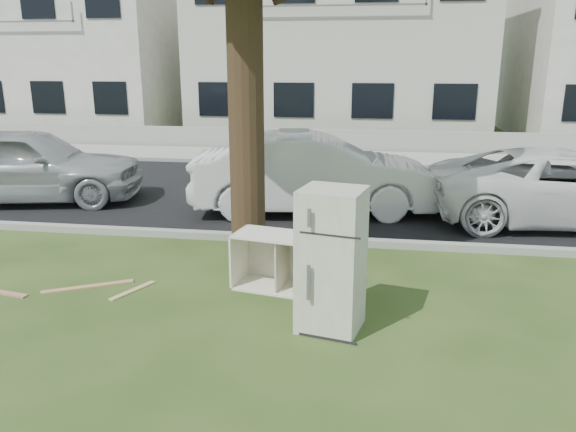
% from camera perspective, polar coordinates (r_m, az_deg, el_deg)
% --- Properties ---
extents(ground, '(120.00, 120.00, 0.00)m').
position_cam_1_polar(ground, '(7.26, -4.01, -8.65)').
color(ground, '#293F16').
extents(road, '(120.00, 7.00, 0.01)m').
position_cam_1_polar(road, '(12.88, 1.85, 2.27)').
color(road, black).
rests_on(road, ground).
extents(kerb_near, '(120.00, 0.18, 0.12)m').
position_cam_1_polar(kerb_near, '(9.50, -0.77, -2.65)').
color(kerb_near, gray).
rests_on(kerb_near, ground).
extents(kerb_far, '(120.00, 0.18, 0.12)m').
position_cam_1_polar(kerb_far, '(16.34, 3.37, 5.09)').
color(kerb_far, gray).
rests_on(kerb_far, ground).
extents(sidewalk, '(120.00, 2.80, 0.01)m').
position_cam_1_polar(sidewalk, '(17.76, 3.83, 5.95)').
color(sidewalk, gray).
rests_on(sidewalk, ground).
extents(low_wall, '(120.00, 0.15, 0.70)m').
position_cam_1_polar(low_wall, '(19.29, 4.27, 7.75)').
color(low_wall, gray).
rests_on(low_wall, ground).
extents(townhouse_left, '(10.20, 8.16, 7.04)m').
position_cam_1_polar(townhouse_left, '(27.50, -21.47, 15.73)').
color(townhouse_left, silver).
rests_on(townhouse_left, ground).
extents(townhouse_center, '(11.22, 8.16, 7.44)m').
position_cam_1_polar(townhouse_center, '(24.00, 5.44, 17.34)').
color(townhouse_center, '#B5B5A6').
rests_on(townhouse_center, ground).
extents(fridge, '(0.79, 0.76, 1.64)m').
position_cam_1_polar(fridge, '(6.29, 4.42, -4.51)').
color(fridge, beige).
rests_on(fridge, ground).
extents(cabinet, '(1.07, 0.78, 0.75)m').
position_cam_1_polar(cabinet, '(7.55, -1.71, -4.55)').
color(cabinet, beige).
rests_on(cabinet, ground).
extents(plank_a, '(1.08, 0.67, 0.02)m').
position_cam_1_polar(plank_a, '(8.12, -19.64, -6.78)').
color(plank_a, tan).
rests_on(plank_a, ground).
extents(plank_c, '(0.39, 0.71, 0.02)m').
position_cam_1_polar(plank_c, '(7.82, -15.48, -7.30)').
color(plank_c, tan).
rests_on(plank_c, ground).
extents(car_center, '(5.02, 2.34, 1.59)m').
position_cam_1_polar(car_center, '(11.17, 2.70, 4.34)').
color(car_center, silver).
rests_on(car_center, ground).
extents(car_right, '(5.14, 2.63, 1.39)m').
position_cam_1_polar(car_right, '(11.64, 26.53, 2.64)').
color(car_right, white).
rests_on(car_right, ground).
extents(car_left, '(5.09, 2.93, 1.63)m').
position_cam_1_polar(car_left, '(13.25, -25.03, 4.75)').
color(car_left, '#A9ABB0').
rests_on(car_left, ground).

